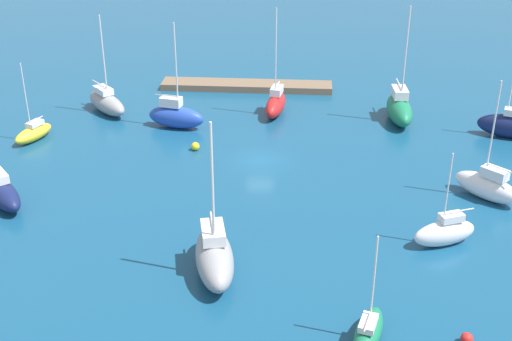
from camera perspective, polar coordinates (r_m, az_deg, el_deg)
water at (r=61.48m, az=0.36°, el=0.84°), size 160.00×160.00×0.00m
pier_dock at (r=79.80m, az=-0.80°, el=7.25°), size 20.11×3.11×0.77m
sailboat_green_along_channel at (r=40.50m, az=9.57°, el=-13.38°), size 2.71×4.82×7.18m
sailboat_white_west_end at (r=57.70m, az=19.15°, el=-1.23°), size 5.46×5.33×10.07m
sailboat_navy_inner_mooring at (r=70.50m, az=20.75°, el=3.64°), size 6.17×3.62×9.40m
sailboat_gray_outer_mooring at (r=45.33m, az=-3.58°, el=-7.29°), size 4.05×7.63×11.27m
sailboat_yellow_lone_north at (r=69.02m, az=-18.46°, el=3.09°), size 3.26×4.91×7.93m
sailboat_red_center_basin at (r=71.78m, az=1.69°, el=5.73°), size 2.70×6.14×11.52m
sailboat_blue_east_end at (r=68.77m, az=-6.87°, el=4.68°), size 6.21×3.22×10.89m
sailboat_green_lone_south at (r=71.55m, az=12.13°, el=5.22°), size 2.75×7.50×12.13m
sailboat_white_near_pier at (r=50.35m, az=15.82°, el=-5.07°), size 5.07×3.22×7.37m
sailboat_navy_off_beacon at (r=57.48m, az=-20.87°, el=-1.69°), size 5.73×6.18×11.27m
sailboat_gray_by_breakwater at (r=74.09m, az=-12.63°, el=5.71°), size 6.26×6.52×10.65m
mooring_buoy_yellow at (r=63.72m, az=-5.20°, el=2.07°), size 0.80×0.80×0.80m
mooring_buoy_red at (r=42.02m, az=17.54°, el=-13.52°), size 0.74×0.74×0.74m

